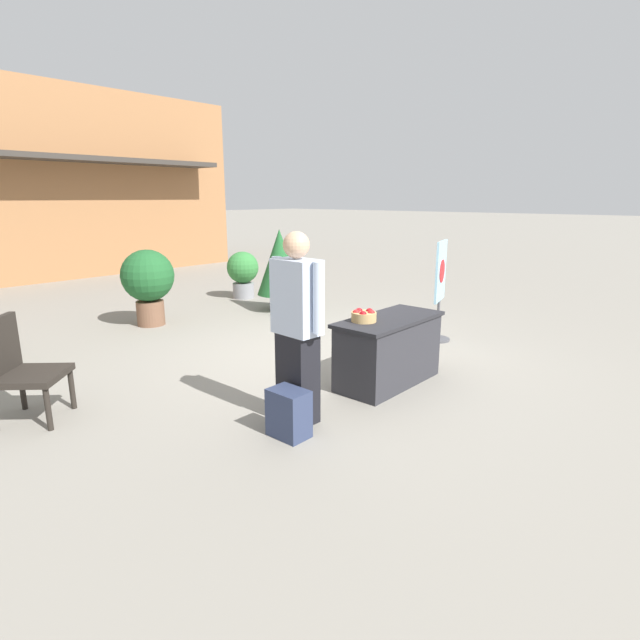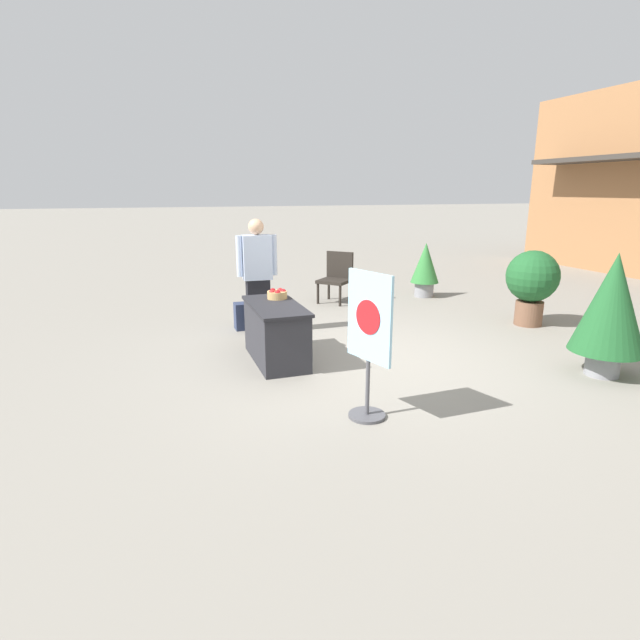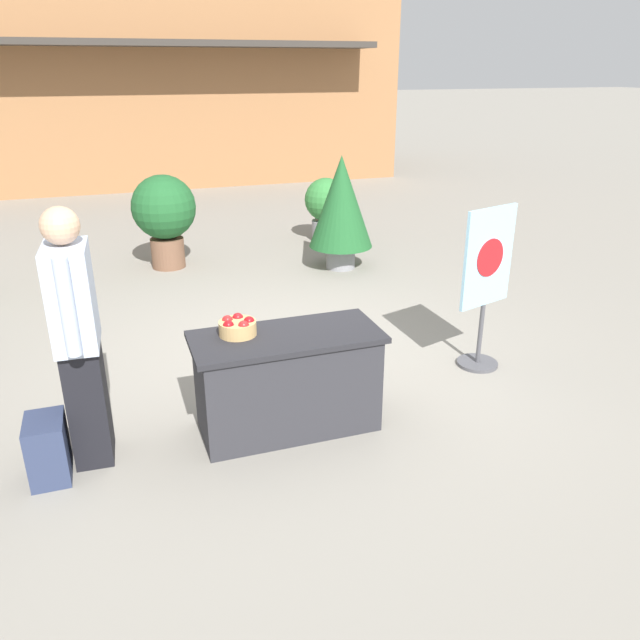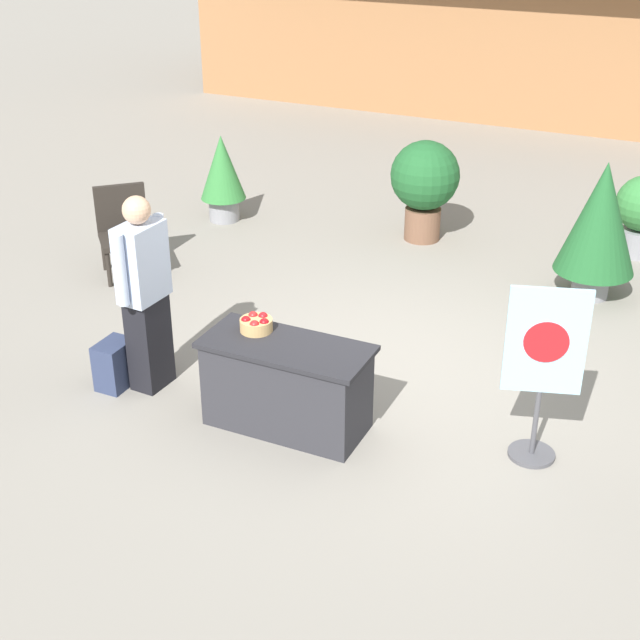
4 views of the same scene
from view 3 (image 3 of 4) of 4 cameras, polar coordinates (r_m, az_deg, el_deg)
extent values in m
plane|color=gray|center=(5.76, -2.55, -3.29)|extent=(120.00, 120.00, 0.00)
cube|color=#9E6B42|center=(15.89, -19.04, 20.56)|extent=(12.52, 4.33, 4.64)
cube|color=#38332D|center=(13.28, -19.06, 22.86)|extent=(10.64, 0.90, 0.12)
cube|color=#2D2D33|center=(4.53, -3.00, -5.86)|extent=(1.26, 0.57, 0.70)
cube|color=#242428|center=(4.37, -3.10, -1.56)|extent=(1.34, 0.60, 0.04)
cylinder|color=tan|center=(4.37, -7.54, -0.73)|extent=(0.26, 0.26, 0.10)
sphere|color=#A30F14|center=(4.36, -6.50, -0.17)|extent=(0.08, 0.08, 0.08)
sphere|color=red|center=(4.43, -7.52, 0.15)|extent=(0.08, 0.08, 0.08)
sphere|color=red|center=(4.39, -8.46, -0.08)|extent=(0.08, 0.08, 0.08)
sphere|color=#A30F14|center=(4.30, -8.37, -0.56)|extent=(0.08, 0.08, 0.08)
sphere|color=red|center=(4.29, -6.99, -0.57)|extent=(0.08, 0.08, 0.08)
cube|color=black|center=(4.43, -20.42, -7.08)|extent=(0.26, 0.35, 0.83)
cube|color=silver|center=(4.14, -21.79, 1.97)|extent=(0.28, 0.43, 0.66)
sphere|color=tan|center=(4.02, -22.70, 7.97)|extent=(0.23, 0.23, 0.23)
cylinder|color=silver|center=(4.38, -21.60, 3.42)|extent=(0.09, 0.09, 0.60)
cylinder|color=silver|center=(3.89, -22.11, 1.06)|extent=(0.09, 0.09, 0.60)
cube|color=#2D3856|center=(4.43, -23.61, -10.75)|extent=(0.24, 0.34, 0.42)
cylinder|color=#4C4C51|center=(5.76, 14.17, -3.85)|extent=(0.36, 0.36, 0.03)
cylinder|color=#4C4C51|center=(5.64, 14.45, -1.20)|extent=(0.04, 0.04, 0.55)
cube|color=#99D1EA|center=(5.41, 15.15, 5.57)|extent=(0.56, 0.20, 0.84)
cylinder|color=red|center=(5.40, 15.31, 5.52)|extent=(0.31, 0.10, 0.32)
cylinder|color=gray|center=(9.59, 0.53, 8.20)|extent=(0.43, 0.43, 0.31)
sphere|color=#337A38|center=(9.48, 0.54, 10.96)|extent=(0.64, 0.64, 0.64)
cylinder|color=brown|center=(8.50, -13.72, 6.00)|extent=(0.43, 0.43, 0.39)
sphere|color=#1E5628|center=(8.35, -14.10, 9.98)|extent=(0.82, 0.82, 0.82)
cylinder|color=gray|center=(8.24, 1.89, 5.80)|extent=(0.38, 0.38, 0.30)
cone|color=#1E5628|center=(8.07, 1.95, 10.77)|extent=(0.82, 0.82, 1.16)
camera|label=1|loc=(3.47, -89.92, -8.61)|focal=28.00mm
camera|label=2|loc=(7.43, 53.33, 10.94)|focal=28.00mm
camera|label=4|loc=(4.47, 99.72, 18.02)|focal=50.00mm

